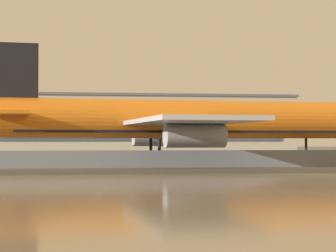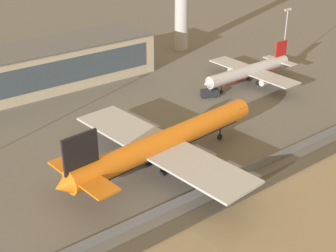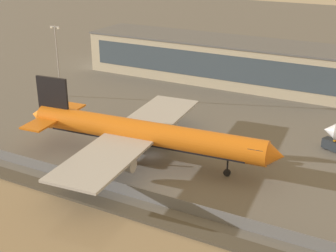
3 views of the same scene
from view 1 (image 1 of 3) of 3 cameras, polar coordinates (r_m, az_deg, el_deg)
The scene contains 6 objects.
ground_plane at distance 85.24m, azimuth 0.79°, elevation -3.45°, with size 500.00×500.00×0.00m, color #66635E.
shoreline_seawall at distance 65.08m, azimuth 3.64°, elevation -3.90°, with size 320.00×3.00×0.50m.
perimeter_fence at distance 69.45m, azimuth 2.87°, elevation -3.03°, with size 280.00×0.10×2.21m.
cargo_jet_orange at distance 82.66m, azimuth 0.59°, elevation 0.46°, with size 54.85×47.65×15.05m.
baggage_tug at distance 98.83m, azimuth 12.32°, elevation -2.65°, with size 3.40×2.05×1.80m.
terminal_building at distance 141.30m, azimuth -6.34°, elevation 0.04°, with size 84.54×18.74×12.89m.
Camera 1 is at (-13.38, -84.12, 3.24)m, focal length 70.00 mm.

